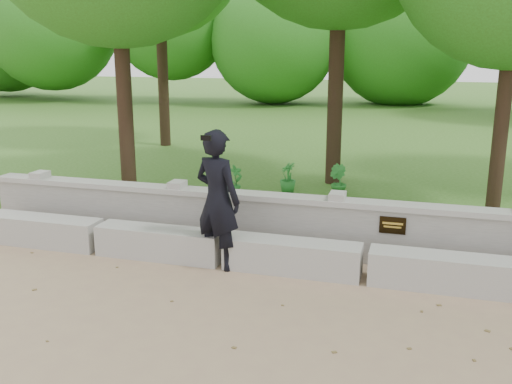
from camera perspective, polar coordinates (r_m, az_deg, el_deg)
ground at (r=6.15m, az=8.89°, el=-15.32°), size 80.00×80.00×0.00m
lawn at (r=19.55m, az=14.50°, el=5.27°), size 40.00×22.00×0.25m
concrete_bench at (r=7.77m, az=10.87°, el=-7.09°), size 11.90×0.45×0.45m
parapet_wall at (r=8.34m, az=11.44°, el=-3.86°), size 12.50×0.35×0.90m
man_main at (r=7.87m, az=-3.86°, el=-0.78°), size 0.83×0.77×1.96m
shrub_a at (r=11.10m, az=-2.03°, el=1.28°), size 0.33×0.36×0.56m
shrub_b at (r=10.78m, az=8.17°, el=1.01°), size 0.46×0.46×0.65m
shrub_d at (r=11.20m, az=3.21°, el=1.46°), size 0.44×0.44×0.59m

